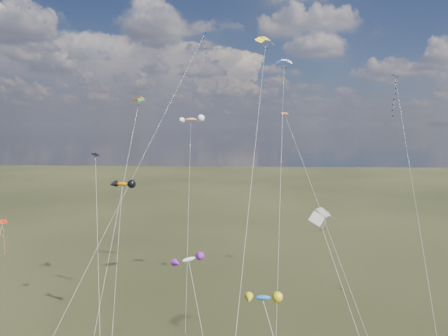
{
  "coord_description": "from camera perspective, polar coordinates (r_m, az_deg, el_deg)",
  "views": [
    {
      "loc": [
        2.46,
        -28.92,
        24.12
      ],
      "look_at": [
        0.0,
        18.0,
        19.0
      ],
      "focal_mm": 32.0,
      "sensor_mm": 36.0,
      "label": 1
    }
  ],
  "objects": [
    {
      "name": "diamond_black_high",
      "position": [
        58.13,
        23.41,
        7.83
      ],
      "size": [
        1.7,
        19.78,
        30.84
      ],
      "color": "black",
      "rests_on": "ground"
    },
    {
      "name": "diamond_navy_tall",
      "position": [
        62.0,
        -4.34,
        14.19
      ],
      "size": [
        14.57,
        28.46,
        38.52
      ],
      "color": "#0B1648",
      "rests_on": "ground"
    },
    {
      "name": "diamond_black_mid",
      "position": [
        45.92,
        -17.7,
        -6.34
      ],
      "size": [
        5.42,
        13.85,
        20.79
      ],
      "color": "black",
      "rests_on": "ground"
    },
    {
      "name": "diamond_red_low",
      "position": [
        55.98,
        -29.06,
        -9.17
      ],
      "size": [
        1.23,
        7.9,
        12.63
      ],
      "color": "#B52611",
      "rests_on": "ground"
    },
    {
      "name": "diamond_orange_center",
      "position": [
        50.65,
        11.85,
        -0.95
      ],
      "size": [
        9.12,
        13.2,
        25.73
      ],
      "color": "orange",
      "rests_on": "ground"
    },
    {
      "name": "parafoil_yellow",
      "position": [
        49.4,
        5.9,
        17.71
      ],
      "size": [
        5.45,
        31.02,
        34.86
      ],
      "color": "yellow",
      "rests_on": "ground"
    },
    {
      "name": "parafoil_blue_white",
      "position": [
        52.43,
        8.56,
        14.72
      ],
      "size": [
        3.17,
        18.13,
        32.74
      ],
      "color": "blue",
      "rests_on": "ground"
    },
    {
      "name": "parafoil_striped",
      "position": [
        32.89,
        13.99,
        -6.23
      ],
      "size": [
        6.41,
        9.91,
        17.92
      ],
      "color": "gold",
      "rests_on": "ground"
    },
    {
      "name": "parafoil_tricolor",
      "position": [
        53.2,
        -12.21,
        9.51
      ],
      "size": [
        2.31,
        18.02,
        28.04
      ],
      "color": "yellow",
      "rests_on": "ground"
    },
    {
      "name": "novelty_orange_black",
      "position": [
        46.08,
        -14.35,
        -2.31
      ],
      "size": [
        3.53,
        13.05,
        18.01
      ],
      "color": "orange",
      "rests_on": "ground"
    },
    {
      "name": "novelty_white_purple",
      "position": [
        33.51,
        -5.01,
        -13.01
      ],
      "size": [
        5.07,
        8.86,
        13.54
      ],
      "color": "silver",
      "rests_on": "ground"
    },
    {
      "name": "novelty_redwhite_stripe",
      "position": [
        60.26,
        -4.77,
        6.85
      ],
      "size": [
        3.5,
        17.1,
        25.55
      ],
      "color": "red",
      "rests_on": "ground"
    },
    {
      "name": "novelty_blue_yellow",
      "position": [
        26.57,
        5.68,
        -18.18
      ],
      "size": [
        5.36,
        7.19,
        13.64
      ],
      "color": "#206BB2",
      "rests_on": "ground"
    }
  ]
}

